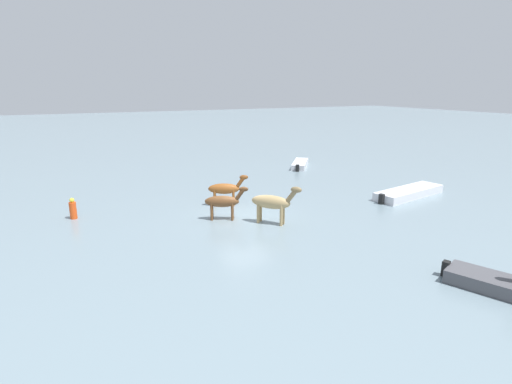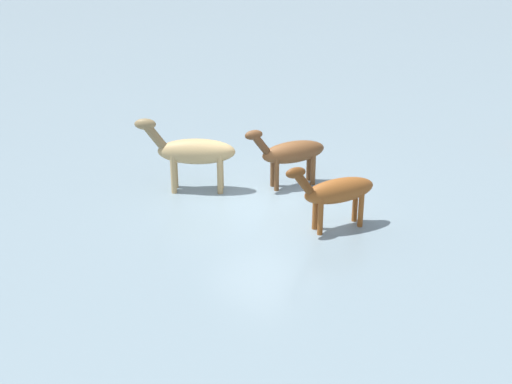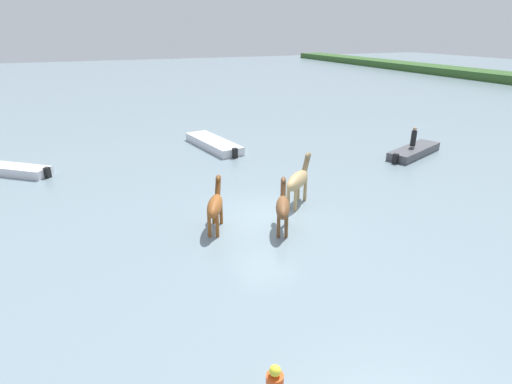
{
  "view_description": "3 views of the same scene",
  "coord_description": "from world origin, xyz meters",
  "px_view_note": "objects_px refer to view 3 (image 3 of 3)",
  "views": [
    {
      "loc": [
        8.62,
        18.98,
        6.82
      ],
      "look_at": [
        -0.83,
        -0.2,
        1.18
      ],
      "focal_mm": 28.18,
      "sensor_mm": 36.0,
      "label": 1
    },
    {
      "loc": [
        -13.43,
        -12.24,
        9.41
      ],
      "look_at": [
        -0.83,
        -0.5,
        0.78
      ],
      "focal_mm": 54.49,
      "sensor_mm": 36.0,
      "label": 2
    },
    {
      "loc": [
        13.74,
        -6.17,
        7.29
      ],
      "look_at": [
        -0.07,
        -0.41,
        1.18
      ],
      "focal_mm": 28.18,
      "sensor_mm": 36.0,
      "label": 3
    }
  ],
  "objects_px": {
    "horse_mid_herd": "(298,180)",
    "boat_tender_starboard": "(214,145)",
    "horse_lead": "(283,207)",
    "person_boatman_standing": "(414,137)",
    "horse_rear_stallion": "(215,205)",
    "boat_motor_center": "(414,152)",
    "boat_launch_far": "(16,171)"
  },
  "relations": [
    {
      "from": "horse_lead",
      "to": "boat_motor_center",
      "type": "relative_size",
      "value": 0.47
    },
    {
      "from": "horse_mid_herd",
      "to": "boat_tender_starboard",
      "type": "bearing_deg",
      "value": 52.42
    },
    {
      "from": "horse_rear_stallion",
      "to": "boat_launch_far",
      "type": "xyz_separation_m",
      "value": [
        -10.24,
        -8.03,
        -0.85
      ]
    },
    {
      "from": "horse_rear_stallion",
      "to": "horse_lead",
      "type": "distance_m",
      "value": 2.59
    },
    {
      "from": "boat_motor_center",
      "to": "horse_lead",
      "type": "bearing_deg",
      "value": -175.94
    },
    {
      "from": "boat_tender_starboard",
      "to": "person_boatman_standing",
      "type": "relative_size",
      "value": 4.81
    },
    {
      "from": "boat_tender_starboard",
      "to": "boat_launch_far",
      "type": "relative_size",
      "value": 1.51
    },
    {
      "from": "horse_mid_herd",
      "to": "person_boatman_standing",
      "type": "distance_m",
      "value": 10.78
    },
    {
      "from": "horse_mid_herd",
      "to": "person_boatman_standing",
      "type": "height_order",
      "value": "horse_mid_herd"
    },
    {
      "from": "horse_rear_stallion",
      "to": "person_boatman_standing",
      "type": "distance_m",
      "value": 14.94
    },
    {
      "from": "horse_rear_stallion",
      "to": "boat_launch_far",
      "type": "bearing_deg",
      "value": 63.48
    },
    {
      "from": "horse_mid_herd",
      "to": "boat_motor_center",
      "type": "bearing_deg",
      "value": -21.08
    },
    {
      "from": "boat_tender_starboard",
      "to": "person_boatman_standing",
      "type": "height_order",
      "value": "person_boatman_standing"
    },
    {
      "from": "horse_rear_stallion",
      "to": "person_boatman_standing",
      "type": "relative_size",
      "value": 1.92
    },
    {
      "from": "boat_motor_center",
      "to": "boat_tender_starboard",
      "type": "distance_m",
      "value": 12.69
    },
    {
      "from": "boat_tender_starboard",
      "to": "boat_launch_far",
      "type": "xyz_separation_m",
      "value": [
        0.98,
        -11.36,
        -0.02
      ]
    },
    {
      "from": "horse_lead",
      "to": "boat_launch_far",
      "type": "xyz_separation_m",
      "value": [
        -11.3,
        -10.39,
        -0.82
      ]
    },
    {
      "from": "horse_rear_stallion",
      "to": "horse_lead",
      "type": "xyz_separation_m",
      "value": [
        1.06,
        2.36,
        -0.03
      ]
    },
    {
      "from": "horse_mid_herd",
      "to": "boat_launch_far",
      "type": "bearing_deg",
      "value": 100.71
    },
    {
      "from": "horse_lead",
      "to": "boat_motor_center",
      "type": "distance_m",
      "value": 13.27
    },
    {
      "from": "horse_mid_herd",
      "to": "horse_rear_stallion",
      "type": "bearing_deg",
      "value": 151.0
    },
    {
      "from": "boat_motor_center",
      "to": "boat_tender_starboard",
      "type": "height_order",
      "value": "boat_tender_starboard"
    },
    {
      "from": "horse_lead",
      "to": "horse_mid_herd",
      "type": "bearing_deg",
      "value": -14.42
    },
    {
      "from": "boat_motor_center",
      "to": "boat_tender_starboard",
      "type": "bearing_deg",
      "value": 127.41
    },
    {
      "from": "horse_rear_stallion",
      "to": "horse_lead",
      "type": "bearing_deg",
      "value": -88.83
    },
    {
      "from": "horse_rear_stallion",
      "to": "person_boatman_standing",
      "type": "bearing_deg",
      "value": -45.81
    },
    {
      "from": "boat_motor_center",
      "to": "horse_rear_stallion",
      "type": "bearing_deg",
      "value": 176.44
    },
    {
      "from": "horse_mid_herd",
      "to": "horse_rear_stallion",
      "type": "xyz_separation_m",
      "value": [
        0.92,
        -4.08,
        -0.13
      ]
    },
    {
      "from": "boat_tender_starboard",
      "to": "horse_lead",
      "type": "bearing_deg",
      "value": 165.02
    },
    {
      "from": "horse_mid_herd",
      "to": "horse_lead",
      "type": "relative_size",
      "value": 1.02
    },
    {
      "from": "horse_mid_herd",
      "to": "person_boatman_standing",
      "type": "relative_size",
      "value": 1.89
    },
    {
      "from": "boat_motor_center",
      "to": "boat_tender_starboard",
      "type": "relative_size",
      "value": 0.83
    }
  ]
}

